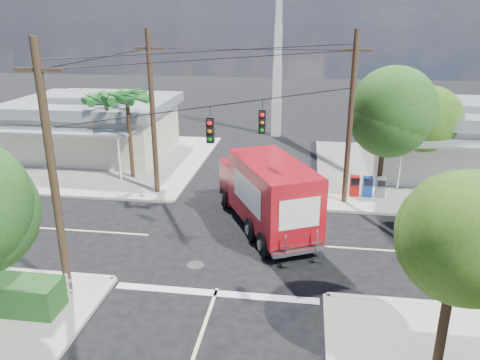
# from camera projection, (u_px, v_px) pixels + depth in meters

# --- Properties ---
(ground) EXTENTS (120.00, 120.00, 0.00)m
(ground) POSITION_uv_depth(u_px,v_px,m) (234.00, 240.00, 21.06)
(ground) COLOR black
(ground) RESTS_ON ground
(sidewalk_ne) EXTENTS (14.12, 14.12, 0.14)m
(sidewalk_ne) POSITION_uv_depth(u_px,v_px,m) (429.00, 174.00, 29.75)
(sidewalk_ne) COLOR #9D988D
(sidewalk_ne) RESTS_ON ground
(sidewalk_nw) EXTENTS (14.12, 14.12, 0.14)m
(sidewalk_nw) POSITION_uv_depth(u_px,v_px,m) (104.00, 160.00, 32.66)
(sidewalk_nw) COLOR #9D988D
(sidewalk_nw) RESTS_ON ground
(road_markings) EXTENTS (32.00, 32.00, 0.01)m
(road_markings) POSITION_uv_depth(u_px,v_px,m) (228.00, 256.00, 19.68)
(road_markings) COLOR beige
(road_markings) RESTS_ON ground
(building_ne) EXTENTS (11.80, 10.20, 4.50)m
(building_ne) POSITION_uv_depth(u_px,v_px,m) (456.00, 136.00, 29.80)
(building_ne) COLOR silver
(building_ne) RESTS_ON sidewalk_ne
(building_nw) EXTENTS (10.80, 10.20, 4.30)m
(building_nw) POSITION_uv_depth(u_px,v_px,m) (96.00, 124.00, 33.58)
(building_nw) COLOR beige
(building_nw) RESTS_ON sidewalk_nw
(radio_tower) EXTENTS (0.80, 0.80, 17.00)m
(radio_tower) POSITION_uv_depth(u_px,v_px,m) (278.00, 68.00, 37.82)
(radio_tower) COLOR silver
(radio_tower) RESTS_ON ground
(tree_ne_front) EXTENTS (4.21, 4.14, 6.66)m
(tree_ne_front) POSITION_uv_depth(u_px,v_px,m) (387.00, 112.00, 24.84)
(tree_ne_front) COLOR #422D1C
(tree_ne_front) RESTS_ON sidewalk_ne
(tree_ne_back) EXTENTS (3.77, 3.66, 5.82)m
(tree_ne_back) POSITION_uv_depth(u_px,v_px,m) (427.00, 116.00, 26.74)
(tree_ne_back) COLOR #422D1C
(tree_ne_back) RESTS_ON sidewalk_ne
(tree_se) EXTENTS (3.67, 3.54, 5.62)m
(tree_se) POSITION_uv_depth(u_px,v_px,m) (458.00, 243.00, 12.02)
(tree_se) COLOR #422D1C
(tree_se) RESTS_ON sidewalk_se
(palm_nw_front) EXTENTS (3.01, 3.08, 5.59)m
(palm_nw_front) POSITION_uv_depth(u_px,v_px,m) (127.00, 98.00, 27.41)
(palm_nw_front) COLOR #422D1C
(palm_nw_front) RESTS_ON sidewalk_nw
(palm_nw_back) EXTENTS (3.01, 3.08, 5.19)m
(palm_nw_back) POSITION_uv_depth(u_px,v_px,m) (106.00, 99.00, 29.20)
(palm_nw_back) COLOR #422D1C
(palm_nw_back) RESTS_ON sidewalk_nw
(utility_poles) EXTENTS (12.00, 10.68, 9.00)m
(utility_poles) POSITION_uv_depth(u_px,v_px,m) (204.00, 130.00, 21.23)
(utility_poles) COLOR #473321
(utility_poles) RESTS_ON ground
(vending_boxes) EXTENTS (1.90, 0.50, 1.10)m
(vending_boxes) POSITION_uv_depth(u_px,v_px,m) (367.00, 186.00, 25.76)
(vending_boxes) COLOR #A00B0C
(vending_boxes) RESTS_ON sidewalk_ne
(delivery_truck) EXTENTS (5.59, 8.13, 3.43)m
(delivery_truck) POSITION_uv_depth(u_px,v_px,m) (267.00, 193.00, 21.87)
(delivery_truck) COLOR black
(delivery_truck) RESTS_ON ground
(parked_car) EXTENTS (5.80, 3.21, 1.54)m
(parked_car) POSITION_uv_depth(u_px,v_px,m) (464.00, 224.00, 20.95)
(parked_car) COLOR silver
(parked_car) RESTS_ON ground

